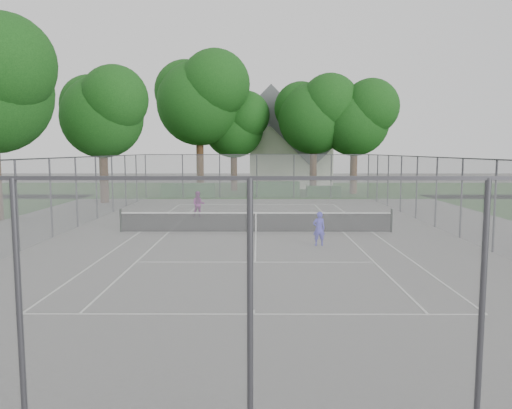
{
  "coord_description": "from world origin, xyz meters",
  "views": [
    {
      "loc": [
        0.1,
        -23.27,
        3.85
      ],
      "look_at": [
        0.0,
        1.0,
        1.2
      ],
      "focal_mm": 35.0,
      "sensor_mm": 36.0,
      "label": 1
    }
  ],
  "objects_px": {
    "house": "(290,148)",
    "girl_player": "(319,229)",
    "tennis_net": "(256,221)",
    "woman_player": "(198,204)"
  },
  "relations": [
    {
      "from": "tennis_net",
      "to": "girl_player",
      "type": "height_order",
      "value": "girl_player"
    },
    {
      "from": "house",
      "to": "woman_player",
      "type": "relative_size",
      "value": 6.83
    },
    {
      "from": "house",
      "to": "woman_player",
      "type": "xyz_separation_m",
      "value": [
        -6.72,
        -23.84,
        -3.37
      ]
    },
    {
      "from": "house",
      "to": "girl_player",
      "type": "xyz_separation_m",
      "value": [
        -0.83,
        -32.35,
        -3.43
      ]
    },
    {
      "from": "house",
      "to": "woman_player",
      "type": "bearing_deg",
      "value": -105.75
    },
    {
      "from": "house",
      "to": "girl_player",
      "type": "bearing_deg",
      "value": -91.47
    },
    {
      "from": "girl_player",
      "to": "woman_player",
      "type": "distance_m",
      "value": 10.35
    },
    {
      "from": "tennis_net",
      "to": "house",
      "type": "height_order",
      "value": "house"
    },
    {
      "from": "girl_player",
      "to": "woman_player",
      "type": "bearing_deg",
      "value": -62.97
    },
    {
      "from": "tennis_net",
      "to": "woman_player",
      "type": "xyz_separation_m",
      "value": [
        -3.33,
        5.17,
        0.24
      ]
    }
  ]
}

